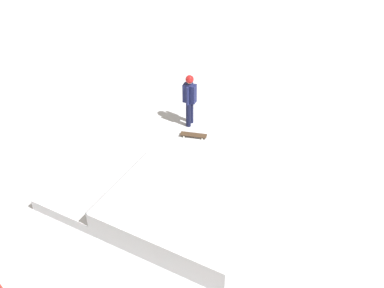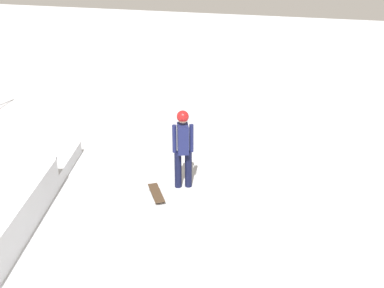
% 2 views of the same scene
% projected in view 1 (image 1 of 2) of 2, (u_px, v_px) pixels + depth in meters
% --- Properties ---
extents(ground_plane, '(60.00, 60.00, 0.00)m').
position_uv_depth(ground_plane, '(226.00, 210.00, 13.02)').
color(ground_plane, '#B7BABF').
extents(skate_ramp, '(5.92, 4.02, 0.74)m').
position_uv_depth(skate_ramp, '(164.00, 211.00, 12.55)').
color(skate_ramp, silver).
rests_on(skate_ramp, ground).
extents(skater, '(0.44, 0.41, 1.73)m').
position_uv_depth(skater, '(190.00, 97.00, 15.42)').
color(skater, black).
rests_on(skater, ground).
extents(skateboard, '(0.77, 0.62, 0.09)m').
position_uv_depth(skateboard, '(194.00, 135.00, 15.45)').
color(skateboard, '#3F2D1E').
rests_on(skateboard, ground).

